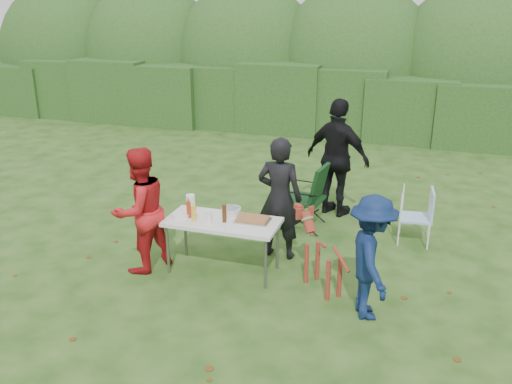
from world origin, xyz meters
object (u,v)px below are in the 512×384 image
(ketchup_bottle, at_px, (189,210))
(person_red_jacket, at_px, (140,210))
(dog, at_px, (323,256))
(child, at_px, (371,258))
(folding_table, at_px, (223,224))
(person_black_puffy, at_px, (338,158))
(mustard_bottle, at_px, (194,214))
(paper_towel_roll, at_px, (191,204))
(camping_chair, at_px, (304,195))
(lawn_chair, at_px, (415,215))
(person_cook, at_px, (280,198))
(beer_bottle, at_px, (224,213))

(ketchup_bottle, bearing_deg, person_red_jacket, -160.01)
(dog, bearing_deg, child, -168.75)
(folding_table, height_order, person_black_puffy, person_black_puffy)
(dog, xyz_separation_m, mustard_bottle, (-1.72, -0.04, 0.37))
(dog, bearing_deg, paper_towel_roll, 39.03)
(child, bearing_deg, camping_chair, 10.01)
(person_black_puffy, height_order, dog, person_black_puffy)
(person_black_puffy, distance_m, mustard_bottle, 2.99)
(lawn_chair, distance_m, ketchup_bottle, 3.42)
(person_cook, distance_m, person_red_jacket, 1.90)
(child, bearing_deg, dog, 36.66)
(mustard_bottle, height_order, beer_bottle, beer_bottle)
(beer_bottle, bearing_deg, dog, -1.69)
(folding_table, bearing_deg, camping_chair, 69.01)
(child, height_order, beer_bottle, child)
(child, distance_m, mustard_bottle, 2.37)
(person_red_jacket, height_order, camping_chair, person_red_jacket)
(person_red_jacket, bearing_deg, lawn_chair, 144.88)
(mustard_bottle, distance_m, ketchup_bottle, 0.13)
(paper_towel_roll, bearing_deg, dog, -6.01)
(mustard_bottle, bearing_deg, camping_chair, 61.54)
(child, relative_size, camping_chair, 1.39)
(folding_table, distance_m, child, 2.05)
(person_black_puffy, relative_size, dog, 2.01)
(folding_table, bearing_deg, paper_towel_roll, 167.29)
(folding_table, relative_size, person_cook, 0.86)
(person_black_puffy, distance_m, child, 3.14)
(camping_chair, relative_size, beer_bottle, 4.44)
(lawn_chair, bearing_deg, camping_chair, -6.99)
(folding_table, height_order, mustard_bottle, mustard_bottle)
(folding_table, xyz_separation_m, dog, (1.37, -0.08, -0.22))
(person_red_jacket, distance_m, child, 3.06)
(beer_bottle, bearing_deg, person_black_puffy, 67.78)
(dog, relative_size, lawn_chair, 1.16)
(mustard_bottle, bearing_deg, person_black_puffy, 61.30)
(ketchup_bottle, xyz_separation_m, paper_towel_roll, (-0.04, 0.16, 0.02))
(child, bearing_deg, mustard_bottle, 61.39)
(dog, bearing_deg, person_black_puffy, -38.61)
(person_black_puffy, relative_size, beer_bottle, 8.24)
(person_cook, xyz_separation_m, child, (1.40, -1.17, -0.14))
(folding_table, distance_m, person_cook, 0.92)
(dog, bearing_deg, person_red_jacket, 49.25)
(person_cook, bearing_deg, paper_towel_roll, 29.23)
(person_red_jacket, xyz_separation_m, ketchup_bottle, (0.60, 0.22, -0.00))
(person_cook, relative_size, camping_chair, 1.64)
(person_cook, distance_m, beer_bottle, 0.91)
(person_red_jacket, relative_size, person_black_puffy, 0.86)
(lawn_chair, bearing_deg, child, 73.75)
(ketchup_bottle, distance_m, paper_towel_roll, 0.16)
(lawn_chair, bearing_deg, person_red_jacket, 24.56)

